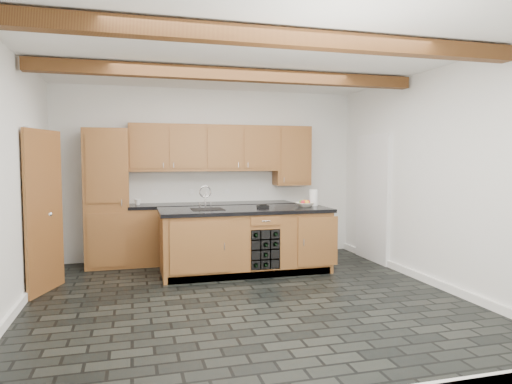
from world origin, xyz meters
TOP-DOWN VIEW (x-y plane):
  - ground at (0.00, 0.00)m, footprint 5.00×5.00m
  - room_shell at (-0.09, 0.53)m, footprint 5.01×5.00m
  - back_cabinetry at (-0.38, 2.24)m, footprint 3.65×0.62m
  - island at (0.31, 1.28)m, footprint 2.48×0.96m
  - faucet at (-0.25, 1.33)m, footprint 0.45×0.40m
  - kitchen_scale at (0.57, 1.30)m, footprint 0.17×0.11m
  - fruit_bowl at (1.22, 1.28)m, footprint 0.29×0.29m
  - fruit_cluster at (1.22, 1.28)m, footprint 0.16×0.17m
  - paper_towel at (1.41, 1.41)m, footprint 0.13×0.13m
  - mug at (-1.20, 2.21)m, footprint 0.10×0.10m

SIDE VIEW (x-z plane):
  - ground at x=0.00m, z-range 0.00..0.00m
  - island at x=0.31m, z-range 0.00..0.93m
  - kitchen_scale at x=0.57m, z-range 0.93..0.98m
  - fruit_bowl at x=1.22m, z-range 0.93..0.99m
  - faucet at x=-0.25m, z-range 0.79..1.14m
  - mug at x=-1.20m, z-range 0.93..1.02m
  - back_cabinetry at x=-0.38m, z-range -0.12..2.08m
  - fruit_cluster at x=1.22m, z-range 0.96..1.03m
  - paper_towel at x=1.41m, z-range 0.93..1.18m
  - room_shell at x=-0.09m, z-range -0.97..4.03m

